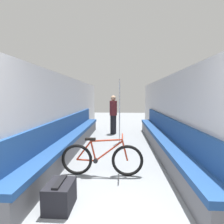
{
  "coord_description": "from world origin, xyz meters",
  "views": [
    {
      "loc": [
        0.15,
        -1.09,
        1.53
      ],
      "look_at": [
        -0.14,
        3.88,
        1.08
      ],
      "focal_mm": 28.0,
      "sensor_mm": 36.0,
      "label": 1
    }
  ],
  "objects_px": {
    "bench_seat_row_right": "(162,140)",
    "grab_pole_near": "(120,112)",
    "bicycle": "(102,159)",
    "bench_seat_row_left": "(72,139)",
    "luggage_bag": "(60,195)",
    "passenger_standing": "(113,114)"
  },
  "relations": [
    {
      "from": "bench_seat_row_right",
      "to": "passenger_standing",
      "type": "distance_m",
      "value": 2.74
    },
    {
      "from": "grab_pole_near",
      "to": "passenger_standing",
      "type": "xyz_separation_m",
      "value": [
        -0.27,
        1.38,
        -0.21
      ]
    },
    {
      "from": "luggage_bag",
      "to": "passenger_standing",
      "type": "bearing_deg",
      "value": 84.29
    },
    {
      "from": "bench_seat_row_right",
      "to": "grab_pole_near",
      "type": "height_order",
      "value": "grab_pole_near"
    },
    {
      "from": "bicycle",
      "to": "luggage_bag",
      "type": "relative_size",
      "value": 3.6
    },
    {
      "from": "bench_seat_row_left",
      "to": "grab_pole_near",
      "type": "xyz_separation_m",
      "value": [
        1.32,
        0.89,
        0.69
      ]
    },
    {
      "from": "bicycle",
      "to": "passenger_standing",
      "type": "height_order",
      "value": "passenger_standing"
    },
    {
      "from": "bench_seat_row_right",
      "to": "passenger_standing",
      "type": "relative_size",
      "value": 3.94
    },
    {
      "from": "bicycle",
      "to": "luggage_bag",
      "type": "distance_m",
      "value": 1.13
    },
    {
      "from": "bicycle",
      "to": "passenger_standing",
      "type": "xyz_separation_m",
      "value": [
        0.03,
        3.79,
        0.48
      ]
    },
    {
      "from": "bicycle",
      "to": "luggage_bag",
      "type": "xyz_separation_m",
      "value": [
        -0.46,
        -1.02,
        -0.14
      ]
    },
    {
      "from": "bench_seat_row_right",
      "to": "bicycle",
      "type": "xyz_separation_m",
      "value": [
        -1.49,
        -1.53,
        -0.0
      ]
    },
    {
      "from": "bench_seat_row_right",
      "to": "luggage_bag",
      "type": "relative_size",
      "value": 13.88
    },
    {
      "from": "bench_seat_row_left",
      "to": "grab_pole_near",
      "type": "distance_m",
      "value": 1.73
    },
    {
      "from": "bicycle",
      "to": "grab_pole_near",
      "type": "height_order",
      "value": "grab_pole_near"
    },
    {
      "from": "bench_seat_row_right",
      "to": "grab_pole_near",
      "type": "bearing_deg",
      "value": 143.39
    },
    {
      "from": "grab_pole_near",
      "to": "bicycle",
      "type": "bearing_deg",
      "value": -97.09
    },
    {
      "from": "luggage_bag",
      "to": "bench_seat_row_left",
      "type": "bearing_deg",
      "value": 102.5
    },
    {
      "from": "bench_seat_row_left",
      "to": "luggage_bag",
      "type": "distance_m",
      "value": 2.62
    },
    {
      "from": "bench_seat_row_left",
      "to": "grab_pole_near",
      "type": "height_order",
      "value": "grab_pole_near"
    },
    {
      "from": "bicycle",
      "to": "grab_pole_near",
      "type": "distance_m",
      "value": 2.53
    },
    {
      "from": "bicycle",
      "to": "grab_pole_near",
      "type": "relative_size",
      "value": 0.76
    }
  ]
}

